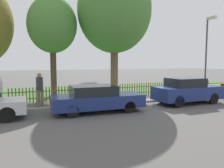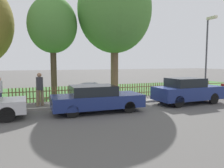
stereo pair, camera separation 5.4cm
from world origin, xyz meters
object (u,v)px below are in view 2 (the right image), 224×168
covered_motorcycle (89,90)px  pedestrian_near_fence (40,87)px  tree_mid_park (115,11)px  parked_car_navy_estate (187,91)px  parked_car_black_saloon (96,98)px  tree_behind_motorcycle (53,25)px  street_lamp (208,47)px

covered_motorcycle → pedestrian_near_fence: 2.89m
tree_mid_park → pedestrian_near_fence: size_ratio=5.17×
parked_car_navy_estate → covered_motorcycle: 5.78m
parked_car_black_saloon → pedestrian_near_fence: size_ratio=2.41×
tree_behind_motorcycle → pedestrian_near_fence: (-1.17, -3.62, -3.94)m
tree_mid_park → pedestrian_near_fence: bearing=-151.9°
tree_mid_park → pedestrian_near_fence: 8.21m
parked_car_black_saloon → tree_behind_motorcycle: 7.63m
tree_mid_park → street_lamp: tree_mid_park is taller
tree_mid_park → street_lamp: 7.14m
tree_behind_motorcycle → street_lamp: (9.87, -4.35, -1.52)m
covered_motorcycle → street_lamp: bearing=-5.4°
covered_motorcycle → tree_behind_motorcycle: tree_behind_motorcycle is taller
covered_motorcycle → pedestrian_near_fence: bearing=-172.2°
covered_motorcycle → tree_mid_park: size_ratio=0.21×
covered_motorcycle → street_lamp: size_ratio=0.36×
parked_car_black_saloon → tree_mid_park: tree_mid_park is taller
tree_mid_park → street_lamp: (5.43, -3.73, -2.76)m
parked_car_navy_estate → parked_car_black_saloon: bearing=179.5°
covered_motorcycle → tree_mid_park: tree_mid_park is taller
parked_car_navy_estate → tree_mid_park: 8.03m
parked_car_navy_estate → street_lamp: bearing=26.9°
tree_behind_motorcycle → tree_mid_park: (4.44, -0.62, 1.24)m
parked_car_black_saloon → street_lamp: street_lamp is taller
covered_motorcycle → street_lamp: (8.19, -1.03, 2.75)m
parked_car_navy_estate → tree_mid_park: (-2.33, 5.42, 5.45)m
tree_behind_motorcycle → pedestrian_near_fence: 5.48m
tree_mid_park → tree_behind_motorcycle: bearing=172.0°
parked_car_navy_estate → tree_mid_park: tree_mid_park is taller
tree_mid_park → parked_car_black_saloon: bearing=-119.8°
tree_mid_park → street_lamp: bearing=-34.5°
tree_behind_motorcycle → tree_mid_park: size_ratio=0.74×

